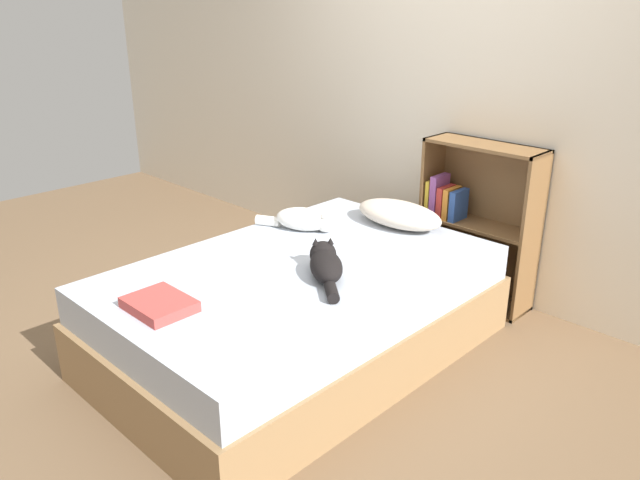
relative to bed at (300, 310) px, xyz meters
name	(u,v)px	position (x,y,z in m)	size (l,w,h in m)	color
ground_plane	(300,351)	(0.00, 0.00, -0.26)	(8.00, 8.00, 0.00)	brown
wall_back	(458,95)	(0.00, 1.40, 0.99)	(8.00, 0.06, 2.50)	silver
bed	(300,310)	(0.00, 0.00, 0.00)	(1.35, 2.09, 0.52)	#99754C
pillow	(399,214)	(-0.01, 0.86, 0.33)	(0.59, 0.32, 0.14)	beige
cat_light	(304,220)	(-0.36, 0.39, 0.33)	(0.48, 0.31, 0.14)	white
cat_dark	(325,264)	(0.18, 0.01, 0.33)	(0.42, 0.38, 0.16)	black
bookshelf	(477,219)	(0.29, 1.27, 0.27)	(0.73, 0.26, 1.02)	brown
blanket_fold	(159,304)	(-0.10, -0.78, 0.29)	(0.30, 0.24, 0.05)	#B2423D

